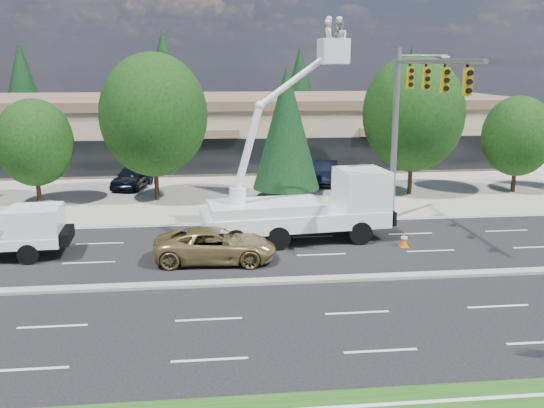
{
  "coord_description": "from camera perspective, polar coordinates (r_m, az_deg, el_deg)",
  "views": [
    {
      "loc": [
        0.04,
        -21.87,
        8.27
      ],
      "look_at": [
        2.78,
        3.01,
        2.4
      ],
      "focal_mm": 40.0,
      "sensor_mm": 36.0,
      "label": 1
    }
  ],
  "objects": [
    {
      "name": "traffic_cone_c",
      "position": [
        26.43,
        -6.13,
        -4.34
      ],
      "size": [
        0.4,
        0.4,
        0.7
      ],
      "color": "orange",
      "rests_on": "ground"
    },
    {
      "name": "tree_back_a",
      "position": [
        66.42,
        -22.4,
        9.93
      ],
      "size": [
        5.31,
        5.31,
        10.46
      ],
      "color": "#332114",
      "rests_on": "ground"
    },
    {
      "name": "tree_front_c",
      "position": [
        38.49,
        -21.46,
        5.4
      ],
      "size": [
        4.5,
        4.5,
        6.25
      ],
      "color": "#332114",
      "rests_on": "ground"
    },
    {
      "name": "ground",
      "position": [
        23.38,
        -6.03,
        -7.59
      ],
      "size": [
        140.0,
        140.0,
        0.0
      ],
      "primitive_type": "plane",
      "color": "black",
      "rests_on": "ground"
    },
    {
      "name": "bucket_truck",
      "position": [
        28.48,
        3.53,
        0.74
      ],
      "size": [
        8.95,
        3.62,
        10.25
      ],
      "rotation": [
        0.0,
        0.0,
        0.11
      ],
      "color": "white",
      "rests_on": "ground"
    },
    {
      "name": "tree_back_d",
      "position": [
        67.6,
        12.88,
        10.44
      ],
      "size": [
        5.11,
        5.11,
        10.08
      ],
      "color": "#332114",
      "rests_on": "ground"
    },
    {
      "name": "tree_front_e",
      "position": [
        37.41,
        1.37,
        7.25
      ],
      "size": [
        4.16,
        4.16,
        8.2
      ],
      "color": "#332114",
      "rests_on": "ground"
    },
    {
      "name": "tree_back_b",
      "position": [
        64.03,
        -10.11,
        11.22
      ],
      "size": [
        5.94,
        5.94,
        11.72
      ],
      "color": "#332114",
      "rests_on": "ground"
    },
    {
      "name": "tree_front_g",
      "position": [
        42.18,
        22.12,
        5.94
      ],
      "size": [
        4.5,
        4.5,
        6.24
      ],
      "color": "#332114",
      "rests_on": "ground"
    },
    {
      "name": "traffic_cone_b",
      "position": [
        26.65,
        -10.02,
        -4.33
      ],
      "size": [
        0.4,
        0.4,
        0.7
      ],
      "color": "orange",
      "rests_on": "ground"
    },
    {
      "name": "tree_front_f",
      "position": [
        39.21,
        13.17,
        8.28
      ],
      "size": [
        6.34,
        6.34,
        8.79
      ],
      "color": "#332114",
      "rests_on": "ground"
    },
    {
      "name": "signal_mast",
      "position": [
        30.68,
        12.88,
        8.73
      ],
      "size": [
        2.76,
        10.16,
        9.0
      ],
      "color": "gray",
      "rests_on": "ground"
    },
    {
      "name": "concrete_apron",
      "position": [
        42.68,
        -6.23,
        1.95
      ],
      "size": [
        140.0,
        22.0,
        0.01
      ],
      "primitive_type": "cube",
      "color": "#99968B",
      "rests_on": "ground"
    },
    {
      "name": "tree_front_d",
      "position": [
        37.12,
        -11.09,
        8.23
      ],
      "size": [
        6.42,
        6.42,
        8.91
      ],
      "color": "#332114",
      "rests_on": "ground"
    },
    {
      "name": "parked_car_east",
      "position": [
        42.44,
        5.03,
        2.97
      ],
      "size": [
        2.66,
        4.93,
        1.54
      ],
      "primitive_type": "imported",
      "rotation": [
        0.0,
        0.0,
        -0.23
      ],
      "color": "black",
      "rests_on": "ground"
    },
    {
      "name": "parked_car_west",
      "position": [
        41.91,
        -12.99,
        2.54
      ],
      "size": [
        2.9,
        4.81,
        1.53
      ],
      "primitive_type": "imported",
      "rotation": [
        0.0,
        0.0,
        -0.26
      ],
      "color": "black",
      "rests_on": "ground"
    },
    {
      "name": "road_median",
      "position": [
        23.36,
        -6.04,
        -7.46
      ],
      "size": [
        120.0,
        0.55,
        0.12
      ],
      "primitive_type": "cube",
      "color": "#99968B",
      "rests_on": "ground"
    },
    {
      "name": "strip_mall",
      "position": [
        52.13,
        -6.35,
        7.13
      ],
      "size": [
        50.4,
        15.4,
        5.5
      ],
      "color": "tan",
      "rests_on": "ground"
    },
    {
      "name": "utility_pickup",
      "position": [
        28.5,
        -24.02,
        -2.94
      ],
      "size": [
        5.9,
        2.55,
        2.22
      ],
      "rotation": [
        0.0,
        0.0,
        0.06
      ],
      "color": "white",
      "rests_on": "ground"
    },
    {
      "name": "traffic_cone_d",
      "position": [
        28.48,
        12.33,
        -3.29
      ],
      "size": [
        0.4,
        0.4,
        0.7
      ],
      "color": "orange",
      "rests_on": "ground"
    },
    {
      "name": "minivan",
      "position": [
        25.81,
        -5.36,
        -3.89
      ],
      "size": [
        5.29,
        2.72,
        1.43
      ],
      "primitive_type": "imported",
      "rotation": [
        0.0,
        0.0,
        1.5
      ],
      "color": "olive",
      "rests_on": "ground"
    },
    {
      "name": "tree_back_c",
      "position": [
        64.71,
        2.61,
        10.59
      ],
      "size": [
        5.06,
        5.06,
        9.97
      ],
      "color": "#332114",
      "rests_on": "ground"
    }
  ]
}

